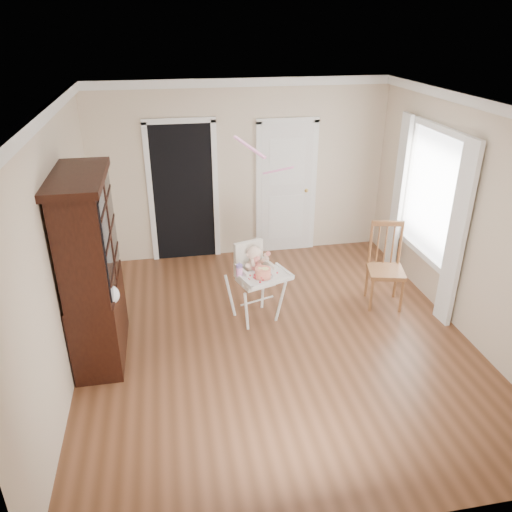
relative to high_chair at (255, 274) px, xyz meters
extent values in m
plane|color=brown|center=(0.16, -0.49, -0.63)|extent=(5.00, 5.00, 0.00)
plane|color=white|center=(0.16, -0.49, 2.07)|extent=(5.00, 5.00, 0.00)
plane|color=beige|center=(0.16, 2.01, 0.72)|extent=(4.50, 0.00, 4.50)
plane|color=beige|center=(-2.09, -0.49, 0.72)|extent=(0.00, 5.00, 5.00)
plane|color=beige|center=(2.41, -0.49, 0.72)|extent=(0.00, 5.00, 5.00)
cube|color=black|center=(-0.74, 1.99, 0.42)|extent=(0.90, 0.03, 2.10)
cube|color=white|center=(-1.23, 1.99, 0.42)|extent=(0.08, 0.05, 2.18)
cube|color=white|center=(-0.25, 1.99, 0.42)|extent=(0.08, 0.05, 2.18)
cube|color=white|center=(-0.74, 1.99, 1.51)|extent=(1.06, 0.05, 0.08)
cube|color=white|center=(0.86, 1.98, 0.39)|extent=(0.80, 0.05, 2.05)
cube|color=white|center=(0.42, 1.99, 0.39)|extent=(0.08, 0.05, 2.13)
cube|color=white|center=(1.30, 1.99, 0.39)|extent=(0.08, 0.05, 2.13)
sphere|color=gold|center=(1.18, 1.95, 0.37)|extent=(0.06, 0.06, 0.06)
cube|color=white|center=(2.39, 0.31, 0.77)|extent=(0.02, 1.20, 1.60)
cube|color=white|center=(2.37, 0.31, 1.61)|extent=(0.06, 1.36, 0.08)
cube|color=white|center=(2.31, -0.47, 0.52)|extent=(0.08, 0.28, 2.30)
cube|color=white|center=(2.31, 1.09, 0.52)|extent=(0.08, 0.28, 2.30)
cylinder|color=white|center=(-0.16, -0.28, -0.36)|extent=(0.10, 0.15, 0.59)
cylinder|color=white|center=(0.29, -0.13, -0.36)|extent=(0.15, 0.10, 0.59)
cylinder|color=white|center=(-0.30, 0.14, -0.36)|extent=(0.15, 0.10, 0.59)
cylinder|color=white|center=(0.16, 0.29, -0.36)|extent=(0.10, 0.15, 0.59)
cylinder|color=white|center=(0.01, -0.04, -0.36)|extent=(0.44, 0.17, 0.02)
cube|color=silver|center=(0.00, 0.01, -0.09)|extent=(0.47, 0.46, 0.08)
cube|color=silver|center=(-0.18, -0.05, 0.03)|extent=(0.14, 0.33, 0.18)
cube|color=silver|center=(0.18, 0.07, 0.03)|extent=(0.14, 0.33, 0.18)
cube|color=silver|center=(-0.06, 0.17, 0.15)|extent=(0.38, 0.18, 0.44)
cube|color=white|center=(0.07, -0.22, 0.07)|extent=(0.65, 0.55, 0.03)
cube|color=white|center=(0.14, -0.40, 0.09)|extent=(0.54, 0.20, 0.04)
ellipsoid|color=beige|center=(-0.01, 0.03, 0.06)|extent=(0.25, 0.22, 0.26)
sphere|color=beige|center=(-0.01, 0.03, 0.26)|extent=(0.23, 0.23, 0.18)
sphere|color=red|center=(0.01, -0.02, 0.11)|extent=(0.13, 0.13, 0.13)
sphere|color=red|center=(-0.01, -0.05, 0.22)|extent=(0.07, 0.07, 0.07)
sphere|color=red|center=(0.16, 0.01, 0.26)|extent=(0.06, 0.06, 0.06)
cylinder|color=silver|center=(0.05, -0.23, 0.08)|extent=(0.24, 0.24, 0.01)
cylinder|color=#F12A3C|center=(0.05, -0.23, 0.14)|extent=(0.19, 0.19, 0.10)
cylinder|color=#F2E08C|center=(0.07, -0.25, 0.18)|extent=(0.08, 0.08, 0.02)
cylinder|color=#E88ECE|center=(-0.22, -0.16, 0.14)|extent=(0.07, 0.07, 0.12)
cylinder|color=#725EA4|center=(-0.22, -0.16, 0.21)|extent=(0.08, 0.08, 0.03)
cone|color=#725EA4|center=(-0.22, -0.16, 0.25)|extent=(0.03, 0.03, 0.04)
cube|color=black|center=(-1.83, -0.38, -0.20)|extent=(0.49, 1.17, 0.88)
cube|color=black|center=(-1.83, -0.38, 0.83)|extent=(0.45, 1.17, 1.17)
cube|color=black|center=(-1.60, -0.67, 0.83)|extent=(0.02, 0.51, 1.02)
cube|color=black|center=(-1.60, -0.09, 0.83)|extent=(0.02, 0.51, 1.02)
cube|color=black|center=(-1.83, -0.38, 1.43)|extent=(0.53, 1.25, 0.08)
ellipsoid|color=white|center=(-1.64, -0.72, 0.29)|extent=(0.19, 0.16, 0.21)
cube|color=brown|center=(1.73, 0.04, -0.15)|extent=(0.54, 0.54, 0.05)
cylinder|color=brown|center=(1.50, -0.10, -0.39)|extent=(0.04, 0.04, 0.48)
cylinder|color=brown|center=(1.88, -0.19, -0.39)|extent=(0.04, 0.04, 0.48)
cylinder|color=brown|center=(1.59, 0.27, -0.39)|extent=(0.04, 0.04, 0.48)
cylinder|color=brown|center=(1.97, 0.18, -0.39)|extent=(0.04, 0.04, 0.48)
cylinder|color=brown|center=(1.59, 0.28, 0.16)|extent=(0.04, 0.04, 0.62)
cylinder|color=brown|center=(1.97, 0.19, 0.16)|extent=(0.04, 0.04, 0.62)
cube|color=brown|center=(1.78, 0.24, 0.44)|extent=(0.41, 0.14, 0.06)
camera|label=1|loc=(-0.98, -5.30, 2.84)|focal=35.00mm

